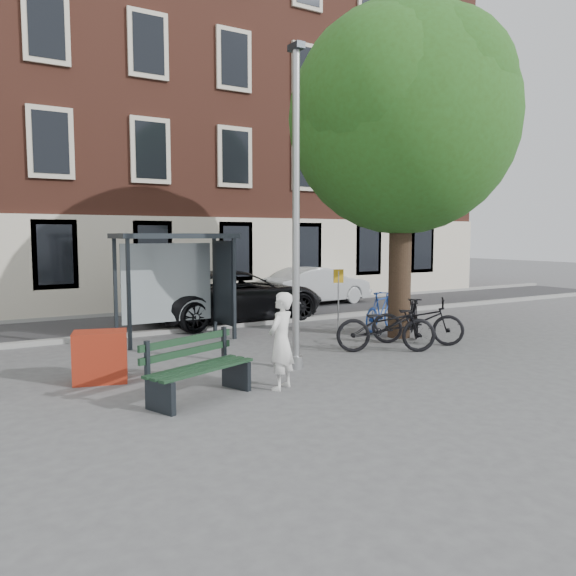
% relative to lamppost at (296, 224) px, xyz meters
% --- Properties ---
extents(ground, '(90.00, 90.00, 0.00)m').
position_rel_lamppost_xyz_m(ground, '(0.00, 0.00, -2.78)').
color(ground, '#4C4C4F').
rests_on(ground, ground).
extents(road, '(40.00, 4.00, 0.01)m').
position_rel_lamppost_xyz_m(road, '(0.00, 7.00, -2.78)').
color(road, '#28282B').
rests_on(road, ground).
extents(curb_near, '(40.00, 0.25, 0.12)m').
position_rel_lamppost_xyz_m(curb_near, '(0.00, 5.00, -2.72)').
color(curb_near, gray).
rests_on(curb_near, ground).
extents(curb_far, '(40.00, 0.25, 0.12)m').
position_rel_lamppost_xyz_m(curb_far, '(0.00, 9.00, -2.72)').
color(curb_far, gray).
rests_on(curb_far, ground).
extents(building_row, '(30.00, 8.00, 14.00)m').
position_rel_lamppost_xyz_m(building_row, '(0.00, 13.00, 4.22)').
color(building_row, brown).
rests_on(building_row, ground).
extents(lamppost, '(0.28, 0.35, 6.11)m').
position_rel_lamppost_xyz_m(lamppost, '(0.00, 0.00, 0.00)').
color(lamppost, '#9EA0A3').
rests_on(lamppost, ground).
extents(tree_right, '(5.76, 5.60, 8.20)m').
position_rel_lamppost_xyz_m(tree_right, '(4.01, 1.38, 2.83)').
color(tree_right, black).
rests_on(tree_right, ground).
extents(bus_shelter, '(2.85, 1.45, 2.62)m').
position_rel_lamppost_xyz_m(bus_shelter, '(-0.61, 4.11, -0.87)').
color(bus_shelter, '#1E2328').
rests_on(bus_shelter, ground).
extents(painter, '(0.71, 0.65, 1.64)m').
position_rel_lamppost_xyz_m(painter, '(-1.00, -1.15, -1.97)').
color(painter, silver).
rests_on(painter, ground).
extents(bench, '(1.97, 1.24, 0.97)m').
position_rel_lamppost_xyz_m(bench, '(-2.42, -0.98, -2.34)').
color(bench, '#1E2328').
rests_on(bench, ground).
extents(bike_a, '(2.29, 1.75, 1.15)m').
position_rel_lamppost_xyz_m(bike_a, '(2.50, 0.25, -2.21)').
color(bike_a, black).
rests_on(bike_a, ground).
extents(bike_b, '(1.82, 1.16, 1.06)m').
position_rel_lamppost_xyz_m(bike_b, '(4.28, 2.52, -2.25)').
color(bike_b, navy).
rests_on(bike_b, ground).
extents(bike_c, '(2.06, 2.01, 1.12)m').
position_rel_lamppost_xyz_m(bike_c, '(3.71, 0.54, -2.22)').
color(bike_c, black).
rests_on(bike_c, ground).
extents(bike_d, '(1.34, 1.57, 0.97)m').
position_rel_lamppost_xyz_m(bike_d, '(4.42, 1.40, -2.30)').
color(bike_d, black).
rests_on(bike_d, ground).
extents(car_dark, '(5.76, 3.04, 1.55)m').
position_rel_lamppost_xyz_m(car_dark, '(1.57, 6.00, -2.01)').
color(car_dark, black).
rests_on(car_dark, ground).
extents(car_silver, '(4.36, 1.85, 1.40)m').
position_rel_lamppost_xyz_m(car_silver, '(6.01, 8.22, -2.08)').
color(car_silver, '#AEB1B6').
rests_on(car_silver, ground).
extents(red_stand, '(1.03, 0.82, 0.90)m').
position_rel_lamppost_xyz_m(red_stand, '(-3.50, 0.87, -2.33)').
color(red_stand, maroon).
rests_on(red_stand, ground).
extents(bucket_b, '(0.35, 0.35, 0.36)m').
position_rel_lamppost_xyz_m(bucket_b, '(-3.27, 1.31, -2.60)').
color(bucket_b, silver).
rests_on(bucket_b, ground).
extents(notice_sign, '(0.28, 0.11, 1.65)m').
position_rel_lamppost_xyz_m(notice_sign, '(3.41, 3.30, -1.64)').
color(notice_sign, '#9EA0A3').
rests_on(notice_sign, ground).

